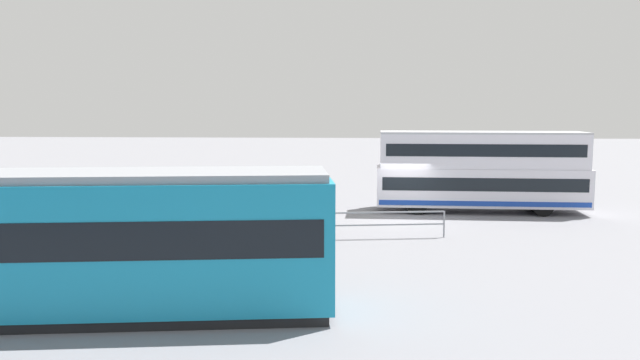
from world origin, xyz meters
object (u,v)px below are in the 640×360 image
at_px(tram_yellow, 63,242).
at_px(pedestrian_near_railing, 312,212).
at_px(info_sign, 220,196).
at_px(double_decker_bus, 480,171).

height_order(tram_yellow, pedestrian_near_railing, tram_yellow).
xyz_separation_m(tram_yellow, pedestrian_near_railing, (-5.32, -10.57, -0.97)).
relative_size(tram_yellow, info_sign, 5.70).
xyz_separation_m(double_decker_bus, pedestrian_near_railing, (7.96, 6.07, -1.14)).
bearing_deg(double_decker_bus, tram_yellow, 51.40).
xyz_separation_m(tram_yellow, info_sign, (-1.69, -9.92, -0.24)).
height_order(tram_yellow, info_sign, tram_yellow).
distance_m(double_decker_bus, tram_yellow, 21.29).
bearing_deg(tram_yellow, pedestrian_near_railing, -116.74).
distance_m(pedestrian_near_railing, info_sign, 3.76).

